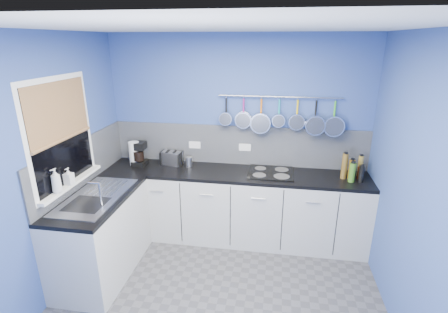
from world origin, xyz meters
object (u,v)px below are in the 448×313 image
(soap_bottle_a, at_px, (56,181))
(soap_bottle_b, at_px, (69,176))
(coffee_maker, at_px, (139,154))
(paper_towel, at_px, (134,153))
(hob, at_px, (271,173))
(canister, at_px, (189,162))
(toaster, at_px, (172,158))

(soap_bottle_a, height_order, soap_bottle_b, soap_bottle_a)
(soap_bottle_b, bearing_deg, coffee_maker, 72.84)
(soap_bottle_b, relative_size, paper_towel, 0.57)
(coffee_maker, relative_size, hob, 0.55)
(paper_towel, xyz_separation_m, coffee_maker, (0.06, -0.00, -0.00))
(paper_towel, distance_m, canister, 0.70)
(paper_towel, relative_size, coffee_maker, 1.01)
(soap_bottle_b, relative_size, canister, 1.42)
(toaster, height_order, hob, toaster)
(hob, bearing_deg, paper_towel, 179.25)
(soap_bottle_b, height_order, coffee_maker, soap_bottle_b)
(soap_bottle_b, distance_m, paper_towel, 1.04)
(paper_towel, distance_m, toaster, 0.47)
(toaster, bearing_deg, soap_bottle_b, -107.68)
(coffee_maker, xyz_separation_m, hob, (1.66, -0.02, -0.14))
(paper_towel, bearing_deg, soap_bottle_b, -103.78)
(toaster, distance_m, hob, 1.27)
(paper_towel, relative_size, canister, 2.48)
(soap_bottle_b, bearing_deg, soap_bottle_a, -90.00)
(coffee_maker, bearing_deg, soap_bottle_b, -106.81)
(paper_towel, distance_m, hob, 1.73)
(coffee_maker, bearing_deg, soap_bottle_a, -104.20)
(soap_bottle_b, bearing_deg, paper_towel, 76.22)
(hob, bearing_deg, soap_bottle_a, -149.21)
(toaster, relative_size, canister, 2.15)
(soap_bottle_a, relative_size, canister, 1.98)
(soap_bottle_b, height_order, toaster, soap_bottle_b)
(coffee_maker, height_order, toaster, coffee_maker)
(soap_bottle_b, height_order, hob, soap_bottle_b)
(canister, bearing_deg, hob, -4.01)
(toaster, xyz_separation_m, hob, (1.27, -0.11, -0.08))
(toaster, height_order, canister, toaster)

